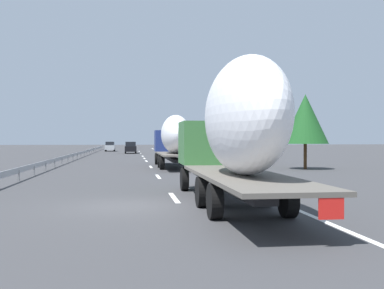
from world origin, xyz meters
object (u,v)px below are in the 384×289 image
truck_trailing (235,128)px  road_sign (182,141)px  truck_lead (174,138)px  car_black_suv (131,147)px  car_silver_hatch (110,146)px

truck_trailing → road_sign: (43.18, -3.10, -0.62)m
truck_lead → truck_trailing: bearing=180.0°
car_black_suv → truck_lead: bearing=-174.9°
car_black_suv → road_sign: 17.75m
truck_lead → car_black_suv: (37.74, 3.39, -1.44)m
road_sign → truck_trailing: bearing=175.9°
truck_trailing → car_silver_hatch: 73.02m
truck_lead → car_silver_hatch: size_ratio=3.06×
truck_lead → car_silver_hatch: (50.72, 7.18, -1.47)m
truck_lead → road_sign: bearing=-8.3°
car_black_suv → car_silver_hatch: 13.52m
car_silver_hatch → road_sign: size_ratio=1.45×
truck_trailing → car_black_suv: 59.79m
car_black_suv → car_silver_hatch: (12.98, 3.79, -0.03)m
truck_trailing → car_black_suv: truck_trailing is taller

